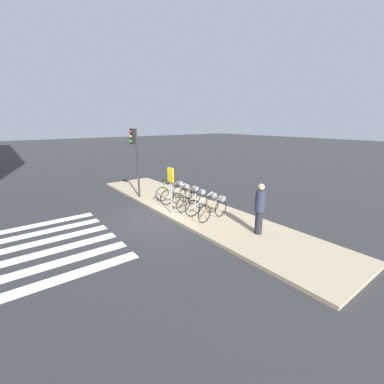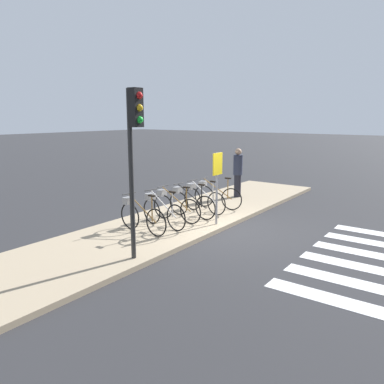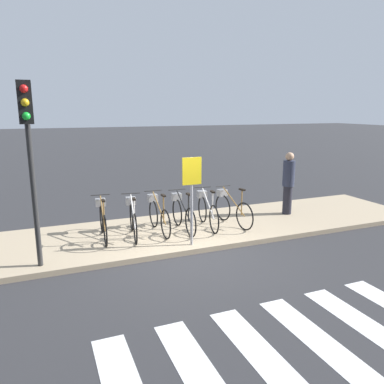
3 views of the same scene
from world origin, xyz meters
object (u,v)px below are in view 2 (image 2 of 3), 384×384
at_px(parked_bicycle_5, 215,194).
at_px(pedestrian, 238,171).
at_px(parked_bicycle_1, 161,210).
at_px(traffic_light, 134,139).
at_px(parked_bicycle_0, 140,215).
at_px(parked_bicycle_4, 202,198).
at_px(sign_post, 217,176).
at_px(parked_bicycle_2, 174,205).
at_px(parked_bicycle_3, 189,202).

relative_size(parked_bicycle_5, pedestrian, 0.94).
bearing_deg(parked_bicycle_5, parked_bicycle_1, 179.12).
bearing_deg(traffic_light, parked_bicycle_0, 41.88).
relative_size(parked_bicycle_1, pedestrian, 0.94).
distance_m(parked_bicycle_1, pedestrian, 4.69).
bearing_deg(parked_bicycle_4, sign_post, -128.41).
height_order(traffic_light, sign_post, traffic_light).
height_order(parked_bicycle_2, parked_bicycle_3, same).
xyz_separation_m(parked_bicycle_3, pedestrian, (3.38, 0.25, 0.51)).
distance_m(parked_bicycle_0, sign_post, 2.34).
relative_size(pedestrian, sign_post, 0.91).
height_order(parked_bicycle_5, pedestrian, pedestrian).
xyz_separation_m(parked_bicycle_1, sign_post, (1.09, -1.10, 0.91)).
bearing_deg(parked_bicycle_5, traffic_light, -166.93).
bearing_deg(pedestrian, sign_post, -159.44).
relative_size(parked_bicycle_0, traffic_light, 0.49).
bearing_deg(parked_bicycle_0, sign_post, -34.40).
bearing_deg(parked_bicycle_0, parked_bicycle_5, -2.80).
bearing_deg(parked_bicycle_4, parked_bicycle_2, 176.49).
xyz_separation_m(parked_bicycle_4, pedestrian, (2.69, 0.23, 0.51)).
height_order(parked_bicycle_2, sign_post, sign_post).
xyz_separation_m(parked_bicycle_0, parked_bicycle_1, (0.69, -0.12, 0.00)).
distance_m(parked_bicycle_1, sign_post, 1.79).
bearing_deg(parked_bicycle_2, sign_post, -70.32).
relative_size(parked_bicycle_1, traffic_light, 0.48).
height_order(parked_bicycle_0, parked_bicycle_3, same).
relative_size(parked_bicycle_0, pedestrian, 0.94).
distance_m(parked_bicycle_1, parked_bicycle_3, 1.27).
xyz_separation_m(parked_bicycle_0, parked_bicycle_2, (1.36, -0.03, 0.00)).
xyz_separation_m(parked_bicycle_1, parked_bicycle_4, (1.96, 0.01, 0.00)).
bearing_deg(parked_bicycle_0, parked_bicycle_2, -1.43).
bearing_deg(parked_bicycle_4, traffic_light, -164.16).
relative_size(traffic_light, sign_post, 1.76).
bearing_deg(parked_bicycle_1, parked_bicycle_3, -0.62).
distance_m(parked_bicycle_0, parked_bicycle_5, 3.35).
xyz_separation_m(parked_bicycle_5, pedestrian, (2.00, 0.28, 0.51)).
xyz_separation_m(parked_bicycle_2, parked_bicycle_5, (1.99, -0.13, 0.00)).
height_order(parked_bicycle_1, sign_post, sign_post).
xyz_separation_m(parked_bicycle_4, traffic_light, (-4.08, -1.16, 2.07)).
bearing_deg(traffic_light, sign_post, 0.90).
xyz_separation_m(parked_bicycle_1, parked_bicycle_5, (2.65, -0.04, 0.00)).
distance_m(parked_bicycle_5, pedestrian, 2.08).
height_order(parked_bicycle_1, parked_bicycle_2, same).
distance_m(parked_bicycle_0, parked_bicycle_4, 2.66).
height_order(parked_bicycle_3, sign_post, sign_post).
height_order(parked_bicycle_3, traffic_light, traffic_light).
xyz_separation_m(parked_bicycle_0, sign_post, (1.78, -1.22, 0.91)).
bearing_deg(parked_bicycle_3, parked_bicycle_1, 179.38).
xyz_separation_m(pedestrian, traffic_light, (-6.76, -1.39, 1.56)).
bearing_deg(parked_bicycle_3, parked_bicycle_2, 170.39).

